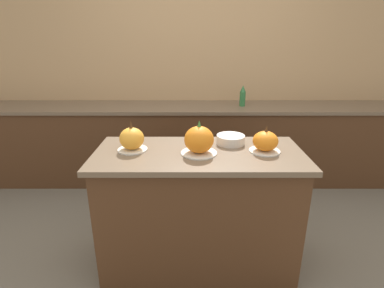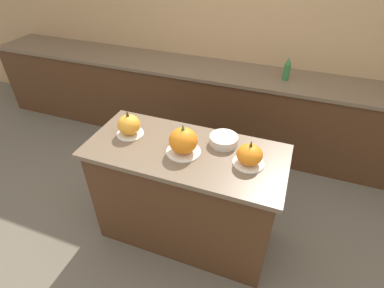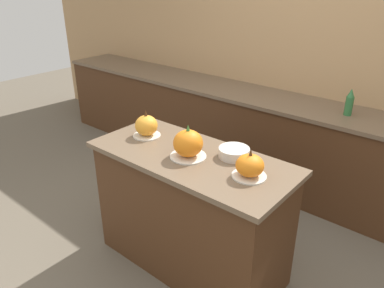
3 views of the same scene
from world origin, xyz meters
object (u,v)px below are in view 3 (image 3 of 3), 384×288
pumpkin_cake_center (188,144)px  mixing_bowl (234,153)px  bottle_tall (349,103)px  pumpkin_cake_right (250,166)px  pumpkin_cake_left (146,126)px

pumpkin_cake_center → mixing_bowl: (0.22, 0.18, -0.06)m
pumpkin_cake_center → bottle_tall: (0.51, 1.44, 0.01)m
pumpkin_cake_center → bottle_tall: bearing=70.7°
pumpkin_cake_right → mixing_bowl: size_ratio=1.03×
pumpkin_cake_left → bottle_tall: 1.68m
pumpkin_cake_left → mixing_bowl: bearing=10.5°
bottle_tall → pumpkin_cake_right: bearing=-93.0°
pumpkin_cake_right → mixing_bowl: bearing=144.1°
pumpkin_cake_center → bottle_tall: 1.53m
pumpkin_cake_right → mixing_bowl: pumpkin_cake_right is taller
pumpkin_cake_left → mixing_bowl: (0.67, 0.12, -0.04)m
pumpkin_cake_left → mixing_bowl: 0.68m
pumpkin_cake_left → mixing_bowl: pumpkin_cake_left is taller
mixing_bowl → bottle_tall: bearing=77.4°
bottle_tall → mixing_bowl: bottle_tall is taller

